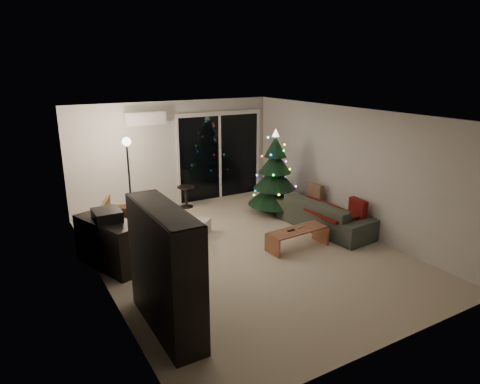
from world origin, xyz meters
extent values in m
plane|color=beige|center=(0.00, 0.00, 0.00)|extent=(6.50, 6.50, 0.00)
plane|color=white|center=(0.00, 0.00, 2.50)|extent=(6.50, 6.50, 0.00)
cube|color=silver|center=(0.00, 3.25, 1.25)|extent=(5.00, 0.02, 2.50)
cube|color=silver|center=(0.00, -3.25, 1.25)|extent=(5.00, 0.02, 2.50)
cube|color=silver|center=(-2.50, 0.00, 1.25)|extent=(0.02, 6.50, 2.50)
cube|color=silver|center=(2.50, 0.00, 1.25)|extent=(0.02, 6.50, 2.50)
cube|color=black|center=(1.20, 3.23, 1.05)|extent=(2.20, 0.02, 2.10)
cube|color=white|center=(-0.70, 3.13, 2.15)|extent=(0.90, 0.22, 0.28)
cube|color=#3F3833|center=(1.20, 3.75, -0.05)|extent=(2.60, 1.00, 0.10)
cube|color=white|center=(1.20, 4.15, 0.50)|extent=(2.20, 0.06, 1.00)
cube|color=black|center=(-2.25, 0.61, 0.42)|extent=(0.92, 1.43, 0.83)
cube|color=black|center=(-2.25, 0.61, 0.92)|extent=(0.42, 0.50, 0.18)
imported|color=brown|center=(-1.65, 1.50, 0.44)|extent=(1.23, 1.24, 0.87)
cube|color=beige|center=(-0.89, 1.06, 0.25)|extent=(0.71, 0.71, 0.50)
cube|color=beige|center=(-1.28, 1.15, 0.14)|extent=(0.40, 0.31, 0.28)
cube|color=beige|center=(-0.30, 1.20, 0.14)|extent=(0.50, 0.49, 0.28)
cylinder|color=black|center=(0.12, 2.91, 0.26)|extent=(0.43, 0.43, 0.52)
cylinder|color=black|center=(-1.40, 2.25, 0.93)|extent=(0.30, 0.30, 1.85)
imported|color=#3F443D|center=(2.05, 0.13, 0.32)|extent=(1.02, 2.24, 0.64)
cube|color=#580B06|center=(1.95, 0.13, 0.46)|extent=(0.68, 1.57, 0.05)
cube|color=brown|center=(2.30, 0.78, 0.58)|extent=(0.16, 0.43, 0.42)
cube|color=#580B06|center=(2.30, -0.52, 0.58)|extent=(0.15, 0.43, 0.42)
cube|color=black|center=(0.80, -0.37, 0.38)|extent=(0.15, 0.04, 0.02)
cube|color=slate|center=(1.05, -0.32, 0.38)|extent=(0.14, 0.08, 0.02)
cone|color=#194024|center=(1.70, 1.50, 0.97)|extent=(1.23, 1.23, 1.94)
camera|label=1|loc=(-3.68, -6.21, 3.29)|focal=32.00mm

